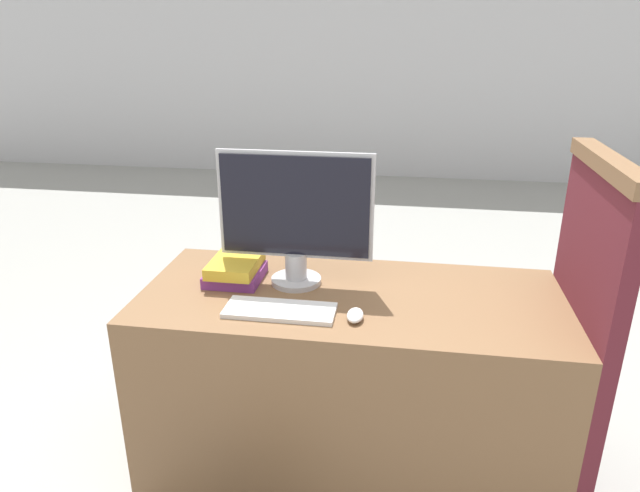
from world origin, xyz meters
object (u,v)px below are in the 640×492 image
(book_stack, at_px, (235,269))
(keyboard, at_px, (280,310))
(monitor, at_px, (295,216))
(mouse, at_px, (355,315))

(book_stack, bearing_deg, keyboard, -46.24)
(monitor, bearing_deg, mouse, -45.97)
(mouse, height_order, book_stack, book_stack)
(mouse, bearing_deg, keyboard, 177.74)
(mouse, xyz_separation_m, book_stack, (-0.47, 0.24, 0.03))
(monitor, relative_size, book_stack, 2.32)
(keyboard, xyz_separation_m, mouse, (0.25, -0.01, 0.01))
(mouse, relative_size, book_stack, 0.39)
(keyboard, bearing_deg, mouse, -2.26)
(monitor, bearing_deg, keyboard, -91.77)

